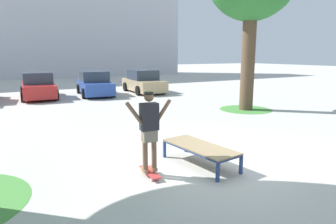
% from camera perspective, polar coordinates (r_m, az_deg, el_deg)
% --- Properties ---
extents(ground_plane, '(120.00, 120.00, 0.00)m').
position_cam_1_polar(ground_plane, '(7.36, 9.56, -9.34)').
color(ground_plane, '#B7B5AD').
extents(building_facade, '(36.36, 4.00, 15.04)m').
position_cam_1_polar(building_facade, '(36.72, -26.35, 17.64)').
color(building_facade, silver).
rests_on(building_facade, ground).
extents(skate_box, '(0.98, 1.98, 0.46)m').
position_cam_1_polar(skate_box, '(6.99, 6.10, -6.76)').
color(skate_box, navy).
rests_on(skate_box, ground).
extents(skateboard, '(0.26, 0.81, 0.09)m').
position_cam_1_polar(skateboard, '(6.49, -3.47, -11.32)').
color(skateboard, '#B23333').
rests_on(skateboard, ground).
extents(skater, '(1.00, 0.30, 1.69)m').
position_cam_1_polar(skater, '(6.18, -3.58, -2.74)').
color(skater, brown).
rests_on(skater, skateboard).
extents(grass_patch_near_right, '(2.38, 2.38, 0.01)m').
position_cam_1_polar(grass_patch_near_right, '(14.44, 14.51, 0.49)').
color(grass_patch_near_right, '#47893D').
rests_on(grass_patch_near_right, ground).
extents(car_red, '(2.13, 4.30, 1.50)m').
position_cam_1_polar(car_red, '(19.14, -23.40, 4.51)').
color(car_red, red).
rests_on(car_red, ground).
extents(car_blue, '(2.29, 4.37, 1.50)m').
position_cam_1_polar(car_blue, '(19.42, -13.74, 5.17)').
color(car_blue, '#28479E').
rests_on(car_blue, ground).
extents(car_tan, '(2.13, 4.30, 1.50)m').
position_cam_1_polar(car_tan, '(20.31, -4.71, 5.68)').
color(car_tan, tan).
rests_on(car_tan, ground).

